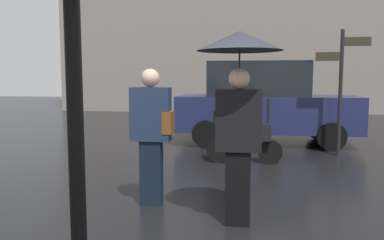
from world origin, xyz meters
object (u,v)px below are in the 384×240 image
(parked_scooter, at_px, (242,134))
(parked_car_left, at_px, (263,103))
(pedestrian_with_umbrella, at_px, (239,82))
(street_signpost, at_px, (341,79))
(pedestrian_with_bag, at_px, (152,129))

(parked_scooter, height_order, parked_car_left, parked_car_left)
(parked_scooter, distance_m, parked_car_left, 2.49)
(pedestrian_with_umbrella, height_order, street_signpost, street_signpost)
(pedestrian_with_bag, height_order, parked_car_left, parked_car_left)
(pedestrian_with_bag, relative_size, parked_scooter, 1.20)
(pedestrian_with_umbrella, relative_size, parked_scooter, 1.46)
(street_signpost, bearing_deg, parked_scooter, -152.33)
(pedestrian_with_bag, xyz_separation_m, street_signpost, (3.10, 3.72, 0.62))
(pedestrian_with_bag, bearing_deg, street_signpost, 14.77)
(pedestrian_with_umbrella, relative_size, street_signpost, 0.81)
(parked_scooter, bearing_deg, pedestrian_with_umbrella, -69.66)
(pedestrian_with_bag, bearing_deg, pedestrian_with_umbrella, -61.21)
(pedestrian_with_bag, distance_m, parked_scooter, 2.91)
(parked_scooter, relative_size, parked_car_left, 0.33)
(street_signpost, bearing_deg, pedestrian_with_bag, -129.78)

